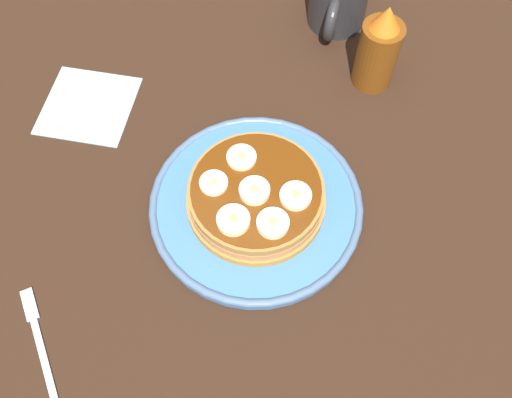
{
  "coord_description": "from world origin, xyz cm",
  "views": [
    {
      "loc": [
        27.82,
        7.7,
        55.12
      ],
      "look_at": [
        0.0,
        0.0,
        2.32
      ],
      "focal_mm": 38.55,
      "sensor_mm": 36.0,
      "label": 1
    }
  ],
  "objects_px": {
    "plate": "(256,205)",
    "banana_slice_3": "(242,158)",
    "syrup_bottle": "(378,50)",
    "banana_slice_4": "(296,193)",
    "napkin": "(88,105)",
    "banana_slice_1": "(214,183)",
    "fork": "(38,339)",
    "pancake_stack": "(257,195)",
    "banana_slice_0": "(254,191)",
    "banana_slice_5": "(273,223)",
    "banana_slice_2": "(233,220)"
  },
  "relations": [
    {
      "from": "plate",
      "to": "banana_slice_3",
      "type": "distance_m",
      "value": 0.06
    },
    {
      "from": "banana_slice_3",
      "to": "syrup_bottle",
      "type": "bearing_deg",
      "value": 148.51
    },
    {
      "from": "banana_slice_4",
      "to": "banana_slice_3",
      "type": "bearing_deg",
      "value": -111.89
    },
    {
      "from": "banana_slice_4",
      "to": "napkin",
      "type": "distance_m",
      "value": 0.3
    },
    {
      "from": "banana_slice_1",
      "to": "banana_slice_4",
      "type": "distance_m",
      "value": 0.09
    },
    {
      "from": "banana_slice_3",
      "to": "fork",
      "type": "relative_size",
      "value": 0.31
    },
    {
      "from": "pancake_stack",
      "to": "syrup_bottle",
      "type": "height_order",
      "value": "syrup_bottle"
    },
    {
      "from": "banana_slice_3",
      "to": "fork",
      "type": "bearing_deg",
      "value": -32.09
    },
    {
      "from": "banana_slice_0",
      "to": "banana_slice_5",
      "type": "relative_size",
      "value": 0.97
    },
    {
      "from": "banana_slice_1",
      "to": "fork",
      "type": "xyz_separation_m",
      "value": [
        0.19,
        -0.13,
        -0.05
      ]
    },
    {
      "from": "banana_slice_3",
      "to": "syrup_bottle",
      "type": "xyz_separation_m",
      "value": [
        -0.19,
        0.12,
        0.0
      ]
    },
    {
      "from": "pancake_stack",
      "to": "banana_slice_2",
      "type": "relative_size",
      "value": 4.61
    },
    {
      "from": "plate",
      "to": "banana_slice_2",
      "type": "relative_size",
      "value": 6.91
    },
    {
      "from": "pancake_stack",
      "to": "banana_slice_0",
      "type": "bearing_deg",
      "value": -5.88
    },
    {
      "from": "banana_slice_0",
      "to": "fork",
      "type": "bearing_deg",
      "value": -41.16
    },
    {
      "from": "plate",
      "to": "pancake_stack",
      "type": "distance_m",
      "value": 0.02
    },
    {
      "from": "banana_slice_2",
      "to": "plate",
      "type": "bearing_deg",
      "value": 165.61
    },
    {
      "from": "banana_slice_5",
      "to": "napkin",
      "type": "relative_size",
      "value": 0.31
    },
    {
      "from": "banana_slice_0",
      "to": "banana_slice_3",
      "type": "height_order",
      "value": "banana_slice_0"
    },
    {
      "from": "banana_slice_3",
      "to": "plate",
      "type": "bearing_deg",
      "value": 38.71
    },
    {
      "from": "banana_slice_4",
      "to": "banana_slice_0",
      "type": "bearing_deg",
      "value": -77.05
    },
    {
      "from": "banana_slice_2",
      "to": "syrup_bottle",
      "type": "height_order",
      "value": "syrup_bottle"
    },
    {
      "from": "plate",
      "to": "banana_slice_5",
      "type": "bearing_deg",
      "value": 36.89
    },
    {
      "from": "napkin",
      "to": "banana_slice_3",
      "type": "bearing_deg",
      "value": 76.17
    },
    {
      "from": "banana_slice_2",
      "to": "banana_slice_3",
      "type": "xyz_separation_m",
      "value": [
        -0.08,
        -0.01,
        -0.0
      ]
    },
    {
      "from": "pancake_stack",
      "to": "banana_slice_0",
      "type": "relative_size",
      "value": 4.85
    },
    {
      "from": "banana_slice_4",
      "to": "banana_slice_2",
      "type": "bearing_deg",
      "value": -48.13
    },
    {
      "from": "banana_slice_2",
      "to": "banana_slice_3",
      "type": "distance_m",
      "value": 0.08
    },
    {
      "from": "banana_slice_4",
      "to": "syrup_bottle",
      "type": "height_order",
      "value": "syrup_bottle"
    },
    {
      "from": "banana_slice_1",
      "to": "napkin",
      "type": "xyz_separation_m",
      "value": [
        -0.09,
        -0.2,
        -0.05
      ]
    },
    {
      "from": "banana_slice_5",
      "to": "banana_slice_4",
      "type": "bearing_deg",
      "value": 160.41
    },
    {
      "from": "pancake_stack",
      "to": "banana_slice_3",
      "type": "relative_size",
      "value": 4.85
    },
    {
      "from": "banana_slice_5",
      "to": "napkin",
      "type": "distance_m",
      "value": 0.3
    },
    {
      "from": "banana_slice_5",
      "to": "napkin",
      "type": "height_order",
      "value": "banana_slice_5"
    },
    {
      "from": "pancake_stack",
      "to": "banana_slice_3",
      "type": "xyz_separation_m",
      "value": [
        -0.03,
        -0.03,
        0.02
      ]
    },
    {
      "from": "pancake_stack",
      "to": "banana_slice_4",
      "type": "distance_m",
      "value": 0.05
    },
    {
      "from": "napkin",
      "to": "banana_slice_5",
      "type": "bearing_deg",
      "value": 65.72
    },
    {
      "from": "napkin",
      "to": "fork",
      "type": "relative_size",
      "value": 1.04
    },
    {
      "from": "banana_slice_2",
      "to": "banana_slice_3",
      "type": "relative_size",
      "value": 1.05
    },
    {
      "from": "plate",
      "to": "banana_slice_3",
      "type": "bearing_deg",
      "value": -141.29
    },
    {
      "from": "banana_slice_5",
      "to": "plate",
      "type": "bearing_deg",
      "value": -143.11
    },
    {
      "from": "napkin",
      "to": "fork",
      "type": "distance_m",
      "value": 0.29
    },
    {
      "from": "banana_slice_2",
      "to": "syrup_bottle",
      "type": "bearing_deg",
      "value": 158.76
    },
    {
      "from": "plate",
      "to": "fork",
      "type": "relative_size",
      "value": 2.25
    },
    {
      "from": "pancake_stack",
      "to": "fork",
      "type": "xyz_separation_m",
      "value": [
        0.2,
        -0.17,
        -0.03
      ]
    },
    {
      "from": "plate",
      "to": "pancake_stack",
      "type": "height_order",
      "value": "pancake_stack"
    },
    {
      "from": "pancake_stack",
      "to": "fork",
      "type": "bearing_deg",
      "value": -40.28
    },
    {
      "from": "banana_slice_2",
      "to": "napkin",
      "type": "height_order",
      "value": "banana_slice_2"
    },
    {
      "from": "banana_slice_3",
      "to": "napkin",
      "type": "xyz_separation_m",
      "value": [
        -0.05,
        -0.22,
        -0.05
      ]
    },
    {
      "from": "banana_slice_2",
      "to": "syrup_bottle",
      "type": "xyz_separation_m",
      "value": [
        -0.27,
        0.1,
        0.0
      ]
    }
  ]
}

